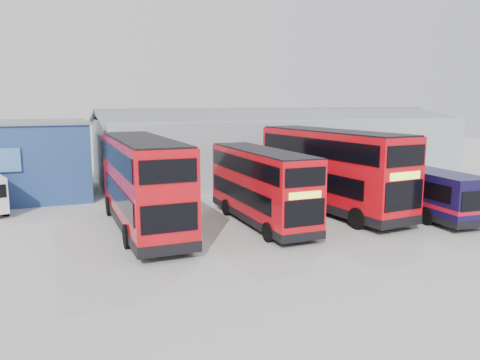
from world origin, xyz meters
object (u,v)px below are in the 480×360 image
Objects in this scene: double_decker_centre at (261,187)px; single_decker_blue at (411,190)px; maintenance_shed at (278,146)px; double_decker_left at (143,185)px; double_decker_right at (331,171)px.

double_decker_centre is 9.28m from single_decker_blue.
single_decker_blue is (1.07, -15.37, -1.28)m from maintenance_shed.
double_decker_left is 10.97m from double_decker_right.
maintenance_shed reaches higher than single_decker_blue.
single_decker_blue is at bearing -30.59° from double_decker_right.
double_decker_centre is at bearing -119.38° from maintenance_shed.
double_decker_centre is 0.93× the size of single_decker_blue.
maintenance_shed is 19.54m from double_decker_left.
double_decker_left is at bearing 170.51° from double_decker_centre.
maintenance_shed reaches higher than double_decker_right.
double_decker_left is 0.96× the size of double_decker_right.
double_decker_left is 1.18× the size of double_decker_centre.
maintenance_shed reaches higher than double_decker_left.
maintenance_shed is 16.62m from double_decker_centre.
double_decker_centre is (-8.15, -14.47, -0.64)m from maintenance_shed.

